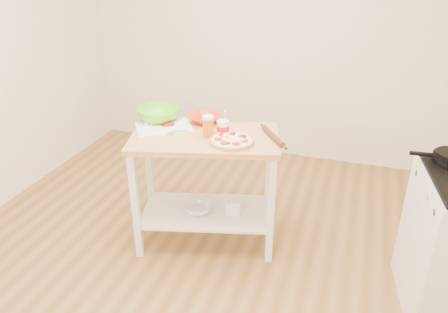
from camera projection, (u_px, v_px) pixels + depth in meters
name	position (u px, v px, depth m)	size (l,w,h in m)	color
room_shell	(184.00, 98.00, 2.50)	(4.04, 4.54, 2.74)	olive
prep_island	(205.00, 167.00, 3.25)	(1.18, 0.83, 0.90)	tan
pizza	(232.00, 140.00, 3.03)	(0.31, 0.31, 0.05)	#E5A362
cutting_board	(163.00, 127.00, 3.27)	(0.50, 0.47, 0.04)	white
spatula	(176.00, 132.00, 3.17)	(0.14, 0.11, 0.01)	#33C4AB
knife	(161.00, 119.00, 3.39)	(0.26, 0.11, 0.01)	silver
orange_bowl	(205.00, 119.00, 3.36)	(0.23, 0.23, 0.06)	red
green_bowl	(159.00, 115.00, 3.38)	(0.33, 0.33, 0.10)	#5FE51B
beer_pint	(208.00, 127.00, 3.08)	(0.08, 0.08, 0.16)	#D26416
yogurt_tub	(223.00, 128.00, 3.13)	(0.09, 0.09, 0.19)	white
rolling_pin	(273.00, 136.00, 3.08)	(0.04, 0.04, 0.34)	#593214
shelf_glass_bowl	(198.00, 208.00, 3.39)	(0.22, 0.22, 0.07)	silver
shelf_bin	(233.00, 206.00, 3.38)	(0.11, 0.11, 0.11)	white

